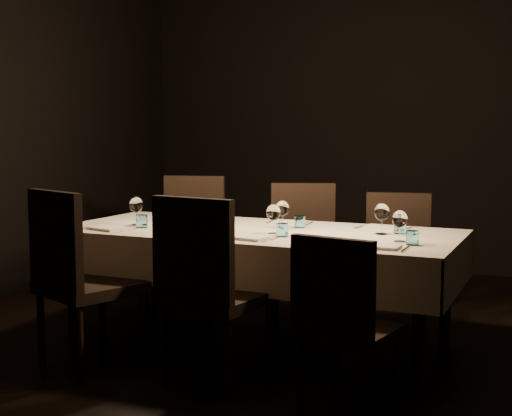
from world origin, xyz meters
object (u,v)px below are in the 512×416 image
at_px(dining_table, 256,241).
at_px(chair_far_right, 397,254).
at_px(chair_far_left, 190,236).
at_px(chair_near_left, 77,273).
at_px(chair_near_right, 342,316).
at_px(chair_far_center, 303,245).
at_px(chair_near_center, 207,283).

xyz_separation_m(dining_table, chair_far_right, (0.71, 0.85, -0.17)).
bearing_deg(chair_far_left, chair_near_left, -98.56).
xyz_separation_m(chair_near_right, chair_far_center, (-0.80, 1.64, 0.05)).
xyz_separation_m(dining_table, chair_near_right, (0.83, -0.85, -0.19)).
bearing_deg(chair_near_left, chair_far_right, -110.94).
bearing_deg(chair_near_right, chair_far_right, -75.30).
distance_m(chair_near_center, chair_near_right, 0.80).
bearing_deg(dining_table, chair_far_left, 139.55).
height_order(chair_near_left, chair_near_center, chair_near_left).
height_order(dining_table, chair_near_center, chair_near_center).
bearing_deg(dining_table, chair_near_center, -86.51).
bearing_deg(dining_table, chair_near_left, -133.27).
bearing_deg(chair_far_center, chair_far_right, -17.29).
distance_m(dining_table, chair_near_right, 1.21).
xyz_separation_m(chair_near_left, chair_near_center, (0.81, 0.07, -0.00)).
bearing_deg(chair_far_center, chair_near_right, -85.85).
relative_size(chair_far_left, chair_far_center, 1.03).
xyz_separation_m(chair_far_left, chair_far_right, (1.62, 0.07, -0.04)).
bearing_deg(chair_far_left, chair_far_center, -12.84).
bearing_deg(chair_near_right, chair_far_left, -32.36).
height_order(chair_far_left, chair_far_center, chair_far_left).
xyz_separation_m(chair_near_right, chair_far_right, (-0.12, 1.70, 0.02)).
distance_m(chair_far_left, chair_far_center, 0.94).
bearing_deg(chair_near_left, chair_near_center, -154.33).
height_order(chair_near_center, chair_far_center, chair_near_center).
relative_size(chair_near_left, chair_near_center, 1.01).
relative_size(chair_near_center, chair_far_center, 1.05).
height_order(dining_table, chair_far_right, chair_far_right).
bearing_deg(chair_far_right, chair_near_right, -97.57).
bearing_deg(dining_table, chair_far_center, 87.98).
bearing_deg(chair_near_right, chair_far_center, -53.26).
distance_m(chair_near_right, chair_far_left, 2.39).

